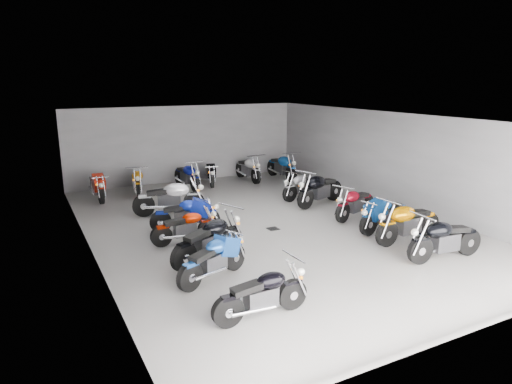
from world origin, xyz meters
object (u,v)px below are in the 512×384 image
motorcycle_left_b (214,259)px  motorcycle_left_e (186,215)px  drain_grate (273,229)px  motorcycle_back_e (248,169)px  motorcycle_back_c (187,176)px  motorcycle_right_c (384,214)px  motorcycle_right_d (355,203)px  motorcycle_left_f (170,198)px  motorcycle_back_b (138,181)px  motorcycle_right_f (303,186)px  motorcycle_left_d (186,227)px  motorcycle_right_a (444,239)px  motorcycle_left_c (209,240)px  motorcycle_left_a (262,294)px  motorcycle_right_b (408,222)px  motorcycle_back_a (97,186)px  motorcycle_right_e (320,189)px  motorcycle_back_d (210,173)px  motorcycle_back_f (282,167)px

motorcycle_left_b → motorcycle_left_e: motorcycle_left_e is taller
drain_grate → motorcycle_left_b: (-2.87, -2.42, 0.47)m
motorcycle_back_e → motorcycle_back_c: bearing=4.6°
motorcycle_right_c → motorcycle_right_d: bearing=-12.1°
motorcycle_back_c → motorcycle_left_f: bearing=56.8°
drain_grate → motorcycle_right_d: (2.83, -0.23, 0.49)m
motorcycle_back_b → motorcycle_back_e: bearing=-164.7°
motorcycle_right_f → motorcycle_left_d: bearing=101.6°
motorcycle_right_a → motorcycle_back_c: size_ratio=1.00×
motorcycle_left_c → motorcycle_back_b: size_ratio=1.01×
motorcycle_left_a → motorcycle_right_a: bearing=93.2°
motorcycle_right_f → motorcycle_right_a: bearing=165.4°
motorcycle_right_b → motorcycle_back_a: motorcycle_right_b is taller
motorcycle_right_e → motorcycle_back_d: 5.22m
motorcycle_left_f → motorcycle_right_b: 7.30m
motorcycle_left_e → motorcycle_right_a: bearing=61.9°
motorcycle_left_e → motorcycle_back_d: motorcycle_left_e is taller
motorcycle_right_a → motorcycle_right_e: bearing=2.6°
motorcycle_left_b → motorcycle_left_d: (0.23, 2.51, -0.03)m
motorcycle_left_c → motorcycle_back_e: 9.06m
motorcycle_right_a → motorcycle_back_d: size_ratio=1.15×
motorcycle_right_e → motorcycle_back_a: 8.04m
motorcycle_back_b → drain_grate: bearing=125.3°
motorcycle_left_a → motorcycle_back_b: (0.21, 10.38, 0.04)m
motorcycle_back_b → motorcycle_back_d: (3.06, 0.28, -0.05)m
motorcycle_left_e → motorcycle_right_b: bearing=71.7°
motorcycle_left_f → motorcycle_back_b: (-0.27, 3.23, -0.04)m
motorcycle_left_b → motorcycle_left_f: bearing=149.8°
motorcycle_left_e → motorcycle_right_d: motorcycle_right_d is taller
motorcycle_left_a → motorcycle_left_d: 4.44m
motorcycle_back_c → motorcycle_back_f: motorcycle_back_f is taller
motorcycle_back_c → motorcycle_back_d: size_ratio=1.15×
motorcycle_back_a → motorcycle_back_d: (4.57, 0.39, -0.05)m
motorcycle_left_f → motorcycle_right_a: (4.75, -6.74, -0.03)m
motorcycle_right_b → motorcycle_back_b: bearing=28.6°
motorcycle_left_a → motorcycle_back_a: size_ratio=0.91×
motorcycle_right_c → motorcycle_back_d: motorcycle_right_c is taller
motorcycle_right_b → motorcycle_left_d: bearing=60.9°
motorcycle_right_a → motorcycle_right_d: 3.73m
motorcycle_back_e → motorcycle_left_b: bearing=59.7°
motorcycle_back_a → motorcycle_back_b: motorcycle_back_a is taller
motorcycle_left_d → motorcycle_left_e: size_ratio=0.95×
motorcycle_left_b → motorcycle_right_c: (5.65, 0.81, 0.02)m
motorcycle_right_a → motorcycle_back_b: (-5.01, 9.97, -0.01)m
motorcycle_left_b → motorcycle_left_c: size_ratio=0.89×
motorcycle_left_f → motorcycle_back_d: 4.49m
motorcycle_left_f → motorcycle_right_b: motorcycle_left_f is taller
motorcycle_right_a → motorcycle_right_b: motorcycle_right_b is taller
motorcycle_left_e → motorcycle_right_c: motorcycle_right_c is taller
motorcycle_right_f → motorcycle_back_f: 3.46m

